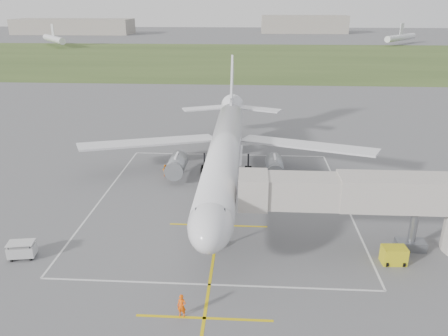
# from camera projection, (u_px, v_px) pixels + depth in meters

# --- Properties ---
(ground) EXTENTS (700.00, 700.00, 0.00)m
(ground) POSITION_uv_depth(u_px,v_px,m) (224.00, 187.00, 53.92)
(ground) COLOR #5C5C5E
(ground) RESTS_ON ground
(grass_strip) EXTENTS (700.00, 120.00, 0.02)m
(grass_strip) POSITION_uv_depth(u_px,v_px,m) (244.00, 58.00, 175.08)
(grass_strip) COLOR #3B5023
(grass_strip) RESTS_ON ground
(apron_markings) EXTENTS (28.20, 60.00, 0.01)m
(apron_markings) POSITION_uv_depth(u_px,v_px,m) (221.00, 207.00, 48.50)
(apron_markings) COLOR gold
(apron_markings) RESTS_ON ground
(airliner) EXTENTS (38.93, 46.75, 13.52)m
(airliner) POSITION_uv_depth(u_px,v_px,m) (225.00, 151.00, 53.05)
(airliner) COLOR silver
(airliner) RESTS_ON ground
(jet_bridge) EXTENTS (23.40, 5.00, 7.20)m
(jet_bridge) POSITION_uv_depth(u_px,v_px,m) (391.00, 202.00, 38.75)
(jet_bridge) COLOR #A29B93
(jet_bridge) RESTS_ON ground
(gpu_unit) EXTENTS (2.13, 1.56, 1.55)m
(gpu_unit) POSITION_uv_depth(u_px,v_px,m) (394.00, 255.00, 37.95)
(gpu_unit) COLOR gold
(gpu_unit) RESTS_ON ground
(baggage_cart) EXTENTS (2.46, 1.72, 1.57)m
(baggage_cart) POSITION_uv_depth(u_px,v_px,m) (22.00, 250.00, 38.68)
(baggage_cart) COLOR silver
(baggage_cart) RESTS_ON ground
(ramp_worker_nose) EXTENTS (0.72, 0.54, 1.81)m
(ramp_worker_nose) POSITION_uv_depth(u_px,v_px,m) (182.00, 306.00, 31.44)
(ramp_worker_nose) COLOR #F55507
(ramp_worker_nose) RESTS_ON ground
(ramp_worker_wing) EXTENTS (0.91, 0.80, 1.59)m
(ramp_worker_wing) POSITION_uv_depth(u_px,v_px,m) (165.00, 170.00, 56.88)
(ramp_worker_wing) COLOR orange
(ramp_worker_wing) RESTS_ON ground
(distant_hangars) EXTENTS (345.00, 49.00, 12.00)m
(distant_hangars) POSITION_uv_depth(u_px,v_px,m) (224.00, 26.00, 300.14)
(distant_hangars) COLOR gray
(distant_hangars) RESTS_ON ground
(distant_aircraft) EXTENTS (200.31, 47.48, 8.85)m
(distant_aircraft) POSITION_uv_depth(u_px,v_px,m) (231.00, 38.00, 224.21)
(distant_aircraft) COLOR silver
(distant_aircraft) RESTS_ON ground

